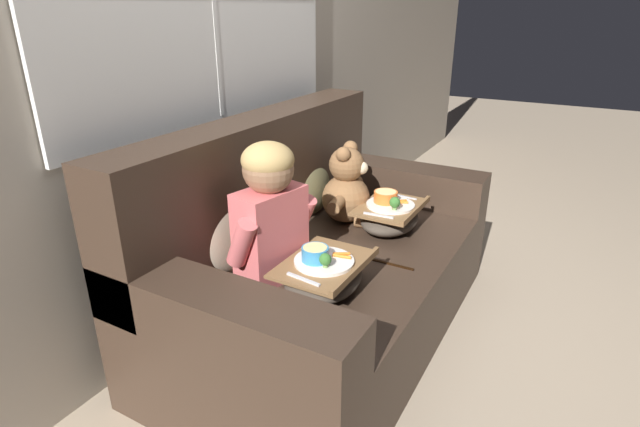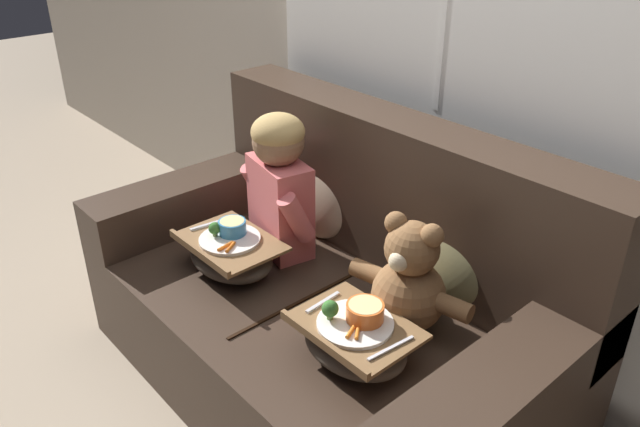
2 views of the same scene
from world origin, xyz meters
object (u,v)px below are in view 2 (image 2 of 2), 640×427
object	(u,v)px
child_figure	(279,178)
throw_pillow_behind_child	(320,192)
lap_tray_child	(231,253)
throw_pillow_behind_teddy	(450,257)
lap_tray_teddy	(355,339)
teddy_bear	(408,283)
couch	(334,303)

from	to	relation	value
child_figure	throw_pillow_behind_child	bearing A→B (deg)	89.94
lap_tray_child	throw_pillow_behind_teddy	bearing A→B (deg)	33.88
throw_pillow_behind_child	lap_tray_teddy	world-z (taller)	throw_pillow_behind_child
throw_pillow_behind_teddy	lap_tray_child	distance (m)	0.81
throw_pillow_behind_child	lap_tray_child	xyz separation A→B (m)	(-0.00, -0.45, -0.11)
throw_pillow_behind_child	teddy_bear	distance (m)	0.70
couch	lap_tray_child	world-z (taller)	couch
throw_pillow_behind_teddy	lap_tray_teddy	bearing A→B (deg)	-90.01
throw_pillow_behind_teddy	lap_tray_teddy	world-z (taller)	throw_pillow_behind_teddy
child_figure	teddy_bear	world-z (taller)	child_figure
couch	lap_tray_teddy	world-z (taller)	couch
throw_pillow_behind_child	lap_tray_child	size ratio (longest dim) A/B	1.03
couch	throw_pillow_behind_teddy	bearing A→B (deg)	34.30
throw_pillow_behind_child	couch	bearing A→B (deg)	-34.30
child_figure	lap_tray_child	distance (m)	0.34
child_figure	teddy_bear	size ratio (longest dim) A/B	1.29
child_figure	teddy_bear	bearing A→B (deg)	-0.39
child_figure	lap_tray_teddy	world-z (taller)	child_figure
throw_pillow_behind_teddy	throw_pillow_behind_child	bearing A→B (deg)	180.00
throw_pillow_behind_teddy	lap_tray_child	xyz separation A→B (m)	(-0.66, -0.45, -0.11)
couch	child_figure	bearing A→B (deg)	176.64
throw_pillow_behind_teddy	lap_tray_teddy	xyz separation A→B (m)	(-0.00, -0.45, -0.11)
teddy_bear	lap_tray_child	xyz separation A→B (m)	(-0.66, -0.23, -0.10)
throw_pillow_behind_child	child_figure	xyz separation A→B (m)	(-0.00, -0.21, 0.13)
throw_pillow_behind_child	lap_tray_child	bearing A→B (deg)	-90.16
throw_pillow_behind_teddy	child_figure	bearing A→B (deg)	-162.69
teddy_bear	lap_tray_child	distance (m)	0.71
throw_pillow_behind_teddy	child_figure	distance (m)	0.71
couch	throw_pillow_behind_child	xyz separation A→B (m)	(-0.33, 0.23, 0.26)
throw_pillow_behind_child	teddy_bear	size ratio (longest dim) A/B	0.91
child_figure	teddy_bear	distance (m)	0.68
lap_tray_teddy	couch	bearing A→B (deg)	146.46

